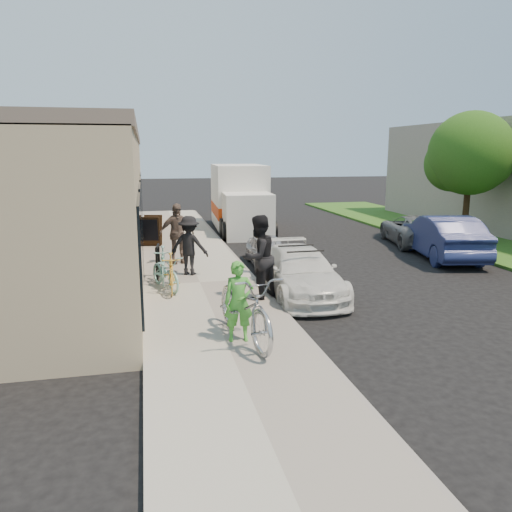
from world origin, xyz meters
TOP-DOWN VIEW (x-y plane):
  - ground at (0.00, 0.00)m, footprint 120.00×120.00m
  - sidewalk at (-2.00, 3.00)m, footprint 3.00×34.00m
  - curb at (-0.45, 3.00)m, footprint 0.12×34.00m
  - storefront at (-5.24, 7.99)m, footprint 3.60×20.00m
  - bike_rack at (-3.07, 3.56)m, footprint 0.14×0.68m
  - sandwich_board at (-3.14, 8.71)m, footprint 0.81×0.82m
  - sedan_white at (0.40, 1.75)m, footprint 1.77×4.15m
  - sedan_silver at (0.42, 5.19)m, footprint 1.33×2.93m
  - moving_truck at (0.99, 12.80)m, footprint 2.61×6.20m
  - far_car_blue at (6.53, 5.00)m, footprint 2.48×4.78m
  - far_car_gray at (6.97, 7.62)m, footprint 2.76×4.47m
  - median_tree at (9.44, 8.00)m, footprint 3.33×3.33m
  - tandem_bike at (-1.63, -1.39)m, footprint 1.29×2.62m
  - woman_rider at (-1.75, -1.37)m, footprint 0.58×0.41m
  - man_standing at (-0.79, 1.24)m, footprint 1.23×1.18m
  - cruiser_bike_a at (-2.95, 3.16)m, footprint 0.54×1.61m
  - cruiser_bike_b at (-2.91, 2.54)m, footprint 1.09×1.76m
  - cruiser_bike_c at (-2.78, 2.28)m, footprint 0.50×1.58m
  - bystander_a at (-2.17, 3.94)m, footprint 1.25×1.04m
  - bystander_b at (-2.42, 5.54)m, footprint 1.17×0.67m

SIDE VIEW (x-z plane):
  - ground at x=0.00m, z-range 0.00..0.00m
  - curb at x=-0.45m, z-range 0.00..0.13m
  - sidewalk at x=-2.00m, z-range 0.00..0.15m
  - sedan_silver at x=0.42m, z-range 0.00..0.98m
  - far_car_gray at x=6.97m, z-range 0.00..1.15m
  - cruiser_bike_b at x=-2.91m, z-range 0.15..1.02m
  - sedan_white at x=0.40m, z-range -0.02..1.21m
  - cruiser_bike_c at x=-2.78m, z-range 0.15..1.09m
  - cruiser_bike_a at x=-2.95m, z-range 0.15..1.10m
  - sandwich_board at x=-3.14m, z-range 0.16..1.28m
  - bike_rack at x=-3.07m, z-range 0.25..1.20m
  - far_car_blue at x=6.53m, z-range 0.00..1.50m
  - tandem_bike at x=-1.63m, z-range 0.15..1.47m
  - woman_rider at x=-1.75m, z-range 0.15..1.65m
  - bystander_a at x=-2.17m, z-range 0.15..1.83m
  - bystander_b at x=-2.42m, z-range 0.15..2.03m
  - man_standing at x=-0.79m, z-range 0.15..2.15m
  - moving_truck at x=0.99m, z-range -0.17..2.82m
  - storefront at x=-5.24m, z-range 0.01..4.24m
  - median_tree at x=9.44m, z-range 0.84..5.94m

